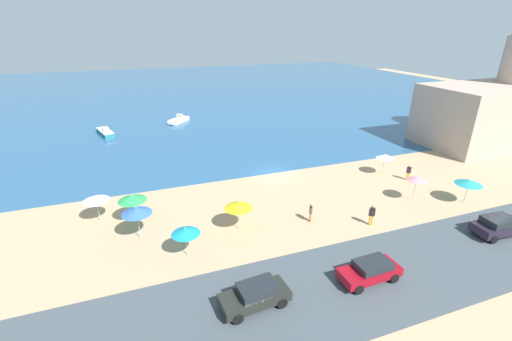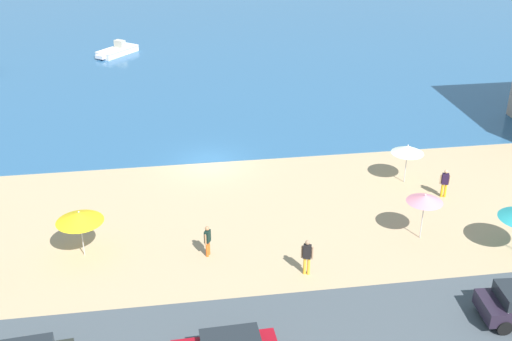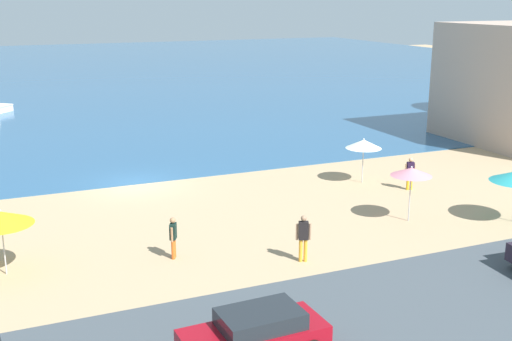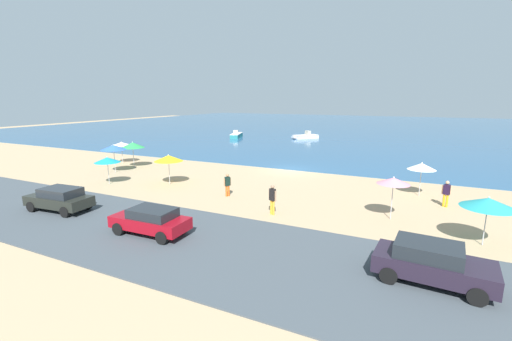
% 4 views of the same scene
% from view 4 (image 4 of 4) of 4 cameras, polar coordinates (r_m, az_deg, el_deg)
% --- Properties ---
extents(ground_plane, '(160.00, 160.00, 0.00)m').
position_cam_4_polar(ground_plane, '(33.11, 5.81, 0.07)').
color(ground_plane, tan).
extents(sea, '(150.00, 110.00, 0.05)m').
position_cam_4_polar(sea, '(86.45, 18.56, 6.86)').
color(sea, '#295781').
rests_on(sea, ground_plane).
extents(coastal_road, '(80.00, 8.00, 0.06)m').
position_cam_4_polar(coastal_road, '(17.97, -14.73, -10.54)').
color(coastal_road, '#40484F').
rests_on(coastal_road, ground_plane).
extents(beach_umbrella_0, '(2.29, 2.29, 2.57)m').
position_cam_4_polar(beach_umbrella_0, '(36.14, -19.87, 4.01)').
color(beach_umbrella_0, '#B2B2B7').
rests_on(beach_umbrella_0, ground_plane).
extents(beach_umbrella_1, '(2.01, 2.01, 2.26)m').
position_cam_4_polar(beach_umbrella_1, '(29.71, -23.54, 1.63)').
color(beach_umbrella_1, '#B2B2B7').
rests_on(beach_umbrella_1, ground_plane).
extents(beach_umbrella_2, '(2.26, 2.26, 2.44)m').
position_cam_4_polar(beach_umbrella_2, '(27.99, -14.37, 2.00)').
color(beach_umbrella_2, '#B2B2B7').
rests_on(beach_umbrella_2, ground_plane).
extents(beach_umbrella_3, '(2.34, 2.34, 2.39)m').
position_cam_4_polar(beach_umbrella_3, '(19.05, 34.23, -4.48)').
color(beach_umbrella_3, '#B2B2B7').
rests_on(beach_umbrella_3, ground_plane).
extents(beach_umbrella_4, '(2.16, 2.16, 2.30)m').
position_cam_4_polar(beach_umbrella_4, '(39.00, -21.52, 4.14)').
color(beach_umbrella_4, '#B2B2B7').
rests_on(beach_umbrella_4, ground_plane).
extents(beach_umbrella_5, '(1.90, 1.90, 2.42)m').
position_cam_4_polar(beach_umbrella_5, '(26.53, 25.90, 0.62)').
color(beach_umbrella_5, '#B2B2B7').
rests_on(beach_umbrella_5, ground_plane).
extents(beach_umbrella_6, '(1.81, 1.81, 2.51)m').
position_cam_4_polar(beach_umbrella_6, '(20.61, 21.94, -1.62)').
color(beach_umbrella_6, '#B2B2B7').
rests_on(beach_umbrella_6, ground_plane).
extents(beach_umbrella_7, '(2.26, 2.26, 2.64)m').
position_cam_4_polar(beach_umbrella_7, '(34.17, -22.67, 3.57)').
color(beach_umbrella_7, '#B2B2B7').
rests_on(beach_umbrella_7, ground_plane).
extents(bather_0, '(0.54, 0.34, 1.83)m').
position_cam_4_polar(bather_0, '(20.23, 2.76, -4.60)').
color(bather_0, gold).
rests_on(bather_0, ground_plane).
extents(bather_1, '(0.36, 0.51, 1.64)m').
position_cam_4_polar(bather_1, '(24.08, -4.78, -2.20)').
color(bather_1, '#DB5B1E').
rests_on(bather_1, ground_plane).
extents(bather_2, '(0.55, 0.32, 1.71)m').
position_cam_4_polar(bather_2, '(24.79, 29.15, -3.19)').
color(bather_2, gold).
rests_on(bather_2, ground_plane).
extents(parked_car_0, '(4.04, 1.90, 1.36)m').
position_cam_4_polar(parked_car_0, '(18.14, -17.13, -7.91)').
color(parked_car_0, maroon).
rests_on(parked_car_0, coastal_road).
extents(parked_car_1, '(4.16, 2.11, 1.44)m').
position_cam_4_polar(parked_car_1, '(24.00, -29.92, -4.08)').
color(parked_car_1, black).
rests_on(parked_car_1, coastal_road).
extents(parked_car_2, '(4.20, 2.17, 1.52)m').
position_cam_4_polar(parked_car_2, '(14.57, 27.23, -13.46)').
color(parked_car_2, black).
rests_on(parked_car_2, coastal_road).
extents(skiff_nearshore, '(2.78, 5.24, 1.32)m').
position_cam_4_polar(skiff_nearshore, '(60.21, -3.27, 5.90)').
color(skiff_nearshore, teal).
rests_on(skiff_nearshore, sea).
extents(skiff_offshore, '(4.11, 4.40, 1.31)m').
position_cam_4_polar(skiff_offshore, '(59.23, 8.26, 5.66)').
color(skiff_offshore, silver).
rests_on(skiff_offshore, sea).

